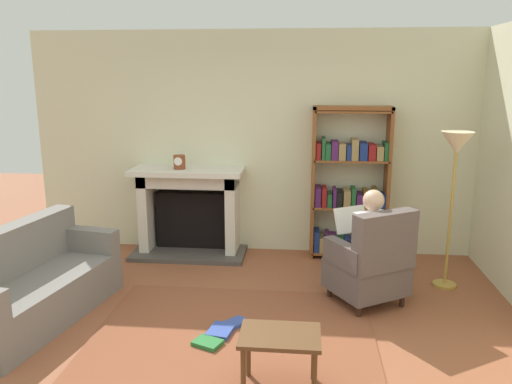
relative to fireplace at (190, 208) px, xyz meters
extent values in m
plane|color=brown|center=(0.83, -2.30, -0.57)|extent=(14.00, 14.00, 0.00)
cube|color=beige|center=(0.83, 0.25, 0.78)|extent=(5.60, 0.10, 2.70)
cube|color=brown|center=(0.83, -2.00, -0.57)|extent=(2.40, 1.80, 0.01)
cube|color=#4C4742|center=(0.00, -0.12, -0.55)|extent=(1.39, 0.64, 0.05)
cube|color=black|center=(0.00, 0.10, -0.17)|extent=(0.87, 0.20, 0.70)
cube|color=silver|center=(-0.53, -0.02, -0.06)|extent=(0.12, 0.44, 1.02)
cube|color=silver|center=(0.53, -0.02, -0.06)|extent=(0.12, 0.44, 1.02)
cube|color=silver|center=(0.00, -0.02, 0.37)|extent=(1.19, 0.44, 0.16)
cube|color=silver|center=(0.00, -0.08, 0.48)|extent=(1.35, 0.56, 0.06)
cylinder|color=brown|center=(-0.09, -0.10, 0.59)|extent=(0.14, 0.14, 0.17)
cylinder|color=white|center=(-0.09, -0.16, 0.61)|extent=(0.10, 0.01, 0.10)
cube|color=brown|center=(1.50, 0.04, 0.34)|extent=(0.04, 0.32, 1.82)
cube|color=brown|center=(2.37, 0.04, 0.34)|extent=(0.04, 0.32, 1.82)
cube|color=brown|center=(1.94, 0.04, 1.23)|extent=(0.91, 0.32, 0.04)
cube|color=brown|center=(1.94, 0.04, -0.51)|extent=(0.87, 0.32, 0.02)
cube|color=navy|center=(1.56, 0.03, -0.37)|extent=(0.06, 0.26, 0.25)
cube|color=#997F4C|center=(1.63, 0.03, -0.41)|extent=(0.06, 0.26, 0.18)
cube|color=#4C1E59|center=(1.69, 0.03, -0.38)|extent=(0.05, 0.26, 0.23)
cube|color=#4C1E59|center=(1.76, 0.03, -0.40)|extent=(0.09, 0.26, 0.20)
cube|color=#1E592D|center=(1.85, 0.03, -0.42)|extent=(0.08, 0.26, 0.16)
cube|color=navy|center=(1.94, 0.03, -0.42)|extent=(0.08, 0.26, 0.17)
cube|color=maroon|center=(2.03, 0.03, -0.40)|extent=(0.08, 0.26, 0.20)
cube|color=navy|center=(2.11, 0.03, -0.38)|extent=(0.07, 0.26, 0.25)
cube|color=#4C1E59|center=(2.18, 0.03, -0.41)|extent=(0.05, 0.26, 0.19)
cube|color=black|center=(2.25, 0.03, -0.39)|extent=(0.07, 0.26, 0.22)
cube|color=black|center=(2.33, 0.03, -0.42)|extent=(0.07, 0.26, 0.17)
cube|color=brown|center=(1.94, 0.04, 0.06)|extent=(0.87, 0.32, 0.02)
cube|color=#4C1E59|center=(1.57, 0.03, 0.18)|extent=(0.07, 0.26, 0.23)
cube|color=maroon|center=(1.64, 0.03, 0.18)|extent=(0.06, 0.26, 0.23)
cube|color=#1E592D|center=(1.70, 0.03, 0.15)|extent=(0.05, 0.26, 0.16)
cube|color=#4C1E59|center=(1.76, 0.03, 0.18)|extent=(0.04, 0.26, 0.22)
cube|color=black|center=(1.82, 0.03, 0.16)|extent=(0.07, 0.26, 0.19)
cube|color=#997F4C|center=(1.91, 0.03, 0.17)|extent=(0.08, 0.26, 0.20)
cube|color=#1E592D|center=(1.98, 0.03, 0.18)|extent=(0.05, 0.26, 0.23)
cube|color=#4C1E59|center=(2.05, 0.03, 0.15)|extent=(0.07, 0.26, 0.16)
cube|color=brown|center=(2.12, 0.03, 0.17)|extent=(0.05, 0.26, 0.21)
cube|color=#997F4C|center=(2.18, 0.03, 0.17)|extent=(0.05, 0.26, 0.20)
cube|color=brown|center=(2.23, 0.03, 0.18)|extent=(0.05, 0.26, 0.23)
cube|color=#1E592D|center=(2.29, 0.03, 0.15)|extent=(0.04, 0.26, 0.17)
cube|color=navy|center=(2.33, 0.03, 0.15)|extent=(0.04, 0.26, 0.16)
cube|color=brown|center=(1.94, 0.04, 0.62)|extent=(0.87, 0.32, 0.02)
cube|color=maroon|center=(1.56, 0.03, 0.73)|extent=(0.05, 0.26, 0.20)
cube|color=#1E592D|center=(1.62, 0.03, 0.76)|extent=(0.04, 0.26, 0.25)
cube|color=#1E592D|center=(1.67, 0.03, 0.73)|extent=(0.06, 0.26, 0.19)
cube|color=#4C1E59|center=(1.74, 0.03, 0.74)|extent=(0.08, 0.26, 0.21)
cube|color=#997F4C|center=(1.83, 0.03, 0.73)|extent=(0.08, 0.26, 0.19)
cube|color=navy|center=(1.91, 0.03, 0.72)|extent=(0.05, 0.26, 0.17)
cube|color=#997F4C|center=(1.98, 0.03, 0.76)|extent=(0.08, 0.26, 0.24)
cube|color=navy|center=(2.07, 0.03, 0.74)|extent=(0.09, 0.26, 0.20)
cube|color=maroon|center=(2.17, 0.03, 0.73)|extent=(0.08, 0.26, 0.19)
cube|color=#997F4C|center=(2.26, 0.03, 0.72)|extent=(0.08, 0.26, 0.17)
cube|color=#1E592D|center=(2.33, 0.03, 0.74)|extent=(0.05, 0.26, 0.21)
cube|color=brown|center=(1.94, 0.04, 1.19)|extent=(0.87, 0.32, 0.02)
cylinder|color=#331E14|center=(2.11, -0.91, -0.51)|extent=(0.05, 0.05, 0.12)
cylinder|color=#331E14|center=(1.68, -1.18, -0.51)|extent=(0.05, 0.05, 0.12)
cylinder|color=#331E14|center=(2.37, -1.32, -0.51)|extent=(0.05, 0.05, 0.12)
cylinder|color=#331E14|center=(1.93, -1.59, -0.51)|extent=(0.05, 0.05, 0.12)
cube|color=#5A4E4B|center=(2.02, -1.25, -0.30)|extent=(0.86, 0.85, 0.30)
cube|color=#5A4E4B|center=(2.15, -1.45, 0.12)|extent=(0.63, 0.47, 0.55)
cube|color=#5A4E4B|center=(2.25, -1.11, -0.04)|extent=(0.39, 0.52, 0.22)
cube|color=#5A4E4B|center=(1.79, -1.39, -0.04)|extent=(0.39, 0.52, 0.22)
cube|color=white|center=(2.05, -1.29, 0.10)|extent=(0.38, 0.34, 0.50)
sphere|color=#D8AD8C|center=(2.05, -1.29, 0.47)|extent=(0.20, 0.20, 0.20)
cube|color=#191E3F|center=(2.01, -1.08, -0.10)|extent=(0.31, 0.40, 0.12)
cube|color=#191E3F|center=(1.87, -1.16, -0.10)|extent=(0.31, 0.40, 0.12)
cylinder|color=#191E3F|center=(1.91, -0.92, -0.36)|extent=(0.10, 0.10, 0.42)
cylinder|color=#191E3F|center=(1.77, -1.00, -0.36)|extent=(0.10, 0.10, 0.42)
cube|color=white|center=(1.87, -1.01, 0.20)|extent=(0.36, 0.28, 0.25)
cube|color=slate|center=(-0.97, -1.92, -0.37)|extent=(0.99, 1.80, 0.40)
cube|color=slate|center=(-1.23, -1.87, 0.05)|extent=(0.50, 1.71, 0.45)
cube|color=slate|center=(-0.83, -1.16, -0.05)|extent=(0.72, 0.28, 0.24)
cube|color=brown|center=(1.26, -2.78, -0.14)|extent=(0.56, 0.39, 0.03)
cylinder|color=brown|center=(1.03, -2.93, -0.37)|extent=(0.04, 0.04, 0.41)
cylinder|color=brown|center=(1.50, -2.93, -0.37)|extent=(0.04, 0.04, 0.41)
cylinder|color=brown|center=(1.03, -2.62, -0.37)|extent=(0.04, 0.04, 0.41)
cylinder|color=brown|center=(1.50, -2.62, -0.37)|extent=(0.04, 0.04, 0.41)
cube|color=#334CA5|center=(0.72, -2.02, -0.54)|extent=(0.24, 0.29, 0.04)
cube|color=#267233|center=(0.64, -2.23, -0.54)|extent=(0.27, 0.24, 0.03)
cube|color=#334CA5|center=(0.83, -1.86, -0.54)|extent=(0.23, 0.23, 0.04)
cylinder|color=#B7933F|center=(2.90, -0.77, -0.56)|extent=(0.24, 0.24, 0.03)
cylinder|color=#B7933F|center=(2.90, -0.77, 0.15)|extent=(0.03, 0.03, 1.39)
cone|color=beige|center=(2.90, -0.77, 0.95)|extent=(0.32, 0.32, 0.22)
camera|label=1|loc=(1.41, -5.98, 1.62)|focal=35.82mm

